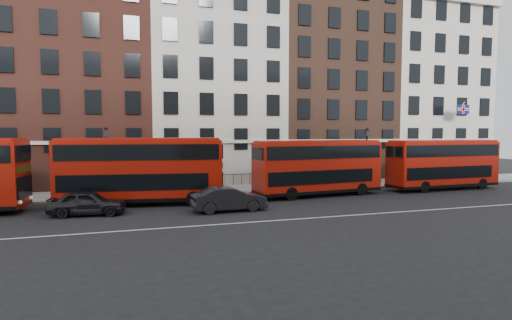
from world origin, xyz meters
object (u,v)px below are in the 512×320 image
object	(u,v)px
bus_b	(141,169)
traffic_light	(477,158)
bus_d	(443,163)
car_front	(229,199)
bus_c	(318,166)
car_rear	(87,203)

from	to	relation	value
bus_b	traffic_light	size ratio (longest dim) A/B	3.47
bus_d	car_front	distance (m)	20.71
bus_c	traffic_light	distance (m)	19.32
car_rear	car_front	bearing A→B (deg)	-91.82
car_front	traffic_light	distance (m)	28.15
bus_b	bus_d	xyz separation A→B (m)	(25.63, -0.01, -0.16)
bus_b	bus_d	distance (m)	25.63
bus_c	car_front	size ratio (longest dim) A/B	2.23
car_front	traffic_light	world-z (taller)	traffic_light
car_rear	car_front	size ratio (longest dim) A/B	0.93
bus_c	car_front	distance (m)	9.19
bus_c	bus_b	bearing A→B (deg)	174.26
car_rear	traffic_light	size ratio (longest dim) A/B	1.37
bus_d	bus_b	bearing A→B (deg)	177.90
bus_b	traffic_light	distance (m)	32.72
bus_c	car_front	world-z (taller)	bus_c
bus_c	car_rear	xyz separation A→B (m)	(-16.71, -2.68, -1.60)
car_rear	car_front	xyz separation A→B (m)	(8.57, -1.27, 0.03)
bus_d	car_rear	bearing A→B (deg)	-176.78
bus_b	traffic_light	world-z (taller)	bus_b
bus_b	bus_c	world-z (taller)	bus_b
bus_b	car_rear	world-z (taller)	bus_b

